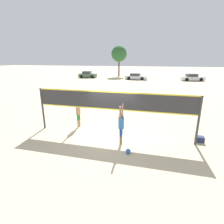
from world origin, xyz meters
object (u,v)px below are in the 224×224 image
(gear_bag, at_px, (200,139))
(tree_left_cluster, at_px, (119,54))
(parked_car_near, at_px, (136,77))
(player_blocker, at_px, (78,111))
(parked_car_mid, at_px, (192,78))
(volleyball, at_px, (128,151))
(parked_car_far, at_px, (88,75))
(volleyball_net, at_px, (112,104))
(player_spiker, at_px, (121,124))

(gear_bag, relative_size, tree_left_cluster, 0.06)
(parked_car_near, bearing_deg, player_blocker, -86.29)
(parked_car_mid, bearing_deg, tree_left_cluster, 150.51)
(volleyball, xyz_separation_m, parked_car_near, (-3.47, 30.30, 0.45))
(gear_bag, bearing_deg, tree_left_cluster, 109.08)
(volleyball, bearing_deg, parked_car_far, 115.29)
(volleyball_net, distance_m, parked_car_near, 28.67)
(player_spiker, relative_size, tree_left_cluster, 0.28)
(volleyball, height_order, tree_left_cluster, tree_left_cluster)
(player_blocker, bearing_deg, parked_car_far, -158.73)
(volleyball_net, height_order, gear_bag, volleyball_net)
(parked_car_near, xyz_separation_m, tree_left_cluster, (-5.13, 6.44, 4.76))
(player_spiker, relative_size, gear_bag, 4.86)
(tree_left_cluster, bearing_deg, volleyball_net, -78.07)
(volleyball_net, height_order, tree_left_cluster, tree_left_cluster)
(player_blocker, xyz_separation_m, gear_bag, (6.95, -0.41, -0.87))
(player_blocker, distance_m, parked_car_mid, 30.58)
(volleyball_net, distance_m, volleyball, 2.72)
(player_spiker, distance_m, parked_car_far, 33.60)
(parked_car_near, height_order, parked_car_far, parked_car_far)
(volleyball, bearing_deg, tree_left_cluster, 103.18)
(player_blocker, height_order, volleyball, player_blocker)
(gear_bag, height_order, parked_car_mid, parked_car_mid)
(player_blocker, relative_size, gear_bag, 4.68)
(volleyball_net, xyz_separation_m, player_spiker, (0.69, -0.88, -0.75))
(player_blocker, bearing_deg, gear_bag, 86.60)
(parked_car_mid, bearing_deg, volleyball, -113.72)
(volleyball_net, distance_m, player_blocker, 2.62)
(player_spiker, relative_size, parked_car_mid, 0.44)
(player_blocker, bearing_deg, parked_car_mid, 158.55)
(gear_bag, bearing_deg, player_blocker, 176.60)
(tree_left_cluster, bearing_deg, player_spiker, -77.29)
(parked_car_mid, bearing_deg, player_spiker, -115.02)
(volleyball_net, height_order, player_blocker, volleyball_net)
(parked_car_near, relative_size, parked_car_far, 1.10)
(volleyball_net, xyz_separation_m, gear_bag, (4.58, 0.37, -1.66))
(volleyball, bearing_deg, parked_car_mid, 76.23)
(gear_bag, relative_size, parked_car_mid, 0.09)
(player_spiker, height_order, parked_car_near, player_spiker)
(volleyball_net, xyz_separation_m, player_blocker, (-2.37, 0.78, -0.79))
(player_blocker, height_order, gear_bag, player_blocker)
(player_blocker, distance_m, parked_car_near, 27.78)
(parked_car_mid, relative_size, tree_left_cluster, 0.63)
(parked_car_far, xyz_separation_m, tree_left_cluster, (6.17, 5.45, 4.67))
(volleyball_net, bearing_deg, volleyball, -55.34)
(parked_car_mid, xyz_separation_m, tree_left_cluster, (-16.20, 5.75, 4.72))
(player_spiker, height_order, tree_left_cluster, tree_left_cluster)
(parked_car_near, bearing_deg, volleyball_net, -81.53)
(tree_left_cluster, bearing_deg, player_blocker, -81.65)
(gear_bag, height_order, tree_left_cluster, tree_left_cluster)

